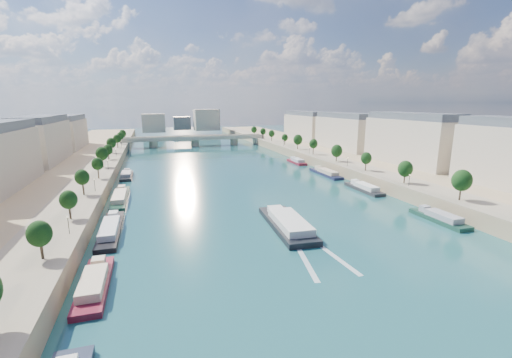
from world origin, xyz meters
TOP-DOWN VIEW (x-y plane):
  - ground at (0.00, 100.00)m, footprint 700.00×700.00m
  - quay_left at (-72.00, 100.00)m, footprint 44.00×520.00m
  - quay_right at (72.00, 100.00)m, footprint 44.00×520.00m
  - pave_left at (-57.00, 100.00)m, footprint 14.00×520.00m
  - pave_right at (57.00, 100.00)m, footprint 14.00×520.00m
  - trees_left at (-55.00, 102.00)m, footprint 4.80×268.80m
  - trees_right at (55.00, 110.00)m, footprint 4.80×268.80m
  - lamps_left at (-52.50, 90.00)m, footprint 0.36×200.36m
  - lamps_right at (52.50, 105.00)m, footprint 0.36×200.36m
  - buildings_left at (-85.00, 112.00)m, footprint 16.00×226.00m
  - buildings_right at (85.00, 112.00)m, footprint 16.00×226.00m
  - skyline at (3.19, 319.52)m, footprint 79.00×42.00m
  - bridge at (0.00, 223.38)m, footprint 112.00×12.00m
  - tour_barge at (0.87, 31.66)m, footprint 10.47×30.29m
  - wake at (0.87, 15.11)m, footprint 10.75×26.03m
  - moored_barges_left at (-45.50, 44.43)m, footprint 5.00×155.77m
  - moored_barges_right at (45.50, 56.08)m, footprint 5.00×160.46m

SIDE VIEW (x-z plane):
  - ground at x=0.00m, z-range 0.00..0.00m
  - wake at x=0.87m, z-range 0.00..0.04m
  - moored_barges_left at x=-45.50m, z-range -0.96..2.64m
  - moored_barges_right at x=45.50m, z-range -0.96..2.64m
  - tour_barge at x=0.87m, z-range -0.86..3.18m
  - quay_left at x=-72.00m, z-range 0.00..5.00m
  - quay_right at x=72.00m, z-range 0.00..5.00m
  - pave_left at x=-57.00m, z-range 5.00..5.10m
  - pave_right at x=57.00m, z-range 5.00..5.10m
  - bridge at x=0.00m, z-range 1.01..9.16m
  - lamps_left at x=-52.50m, z-range 5.64..9.92m
  - lamps_right at x=52.50m, z-range 5.64..9.92m
  - trees_left at x=-55.00m, z-range 6.35..14.61m
  - trees_right at x=55.00m, z-range 6.35..14.61m
  - skyline at x=3.19m, z-range 3.66..25.66m
  - buildings_left at x=-85.00m, z-range 4.85..28.05m
  - buildings_right at x=85.00m, z-range 4.85..28.05m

